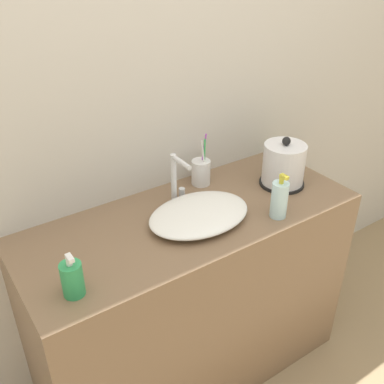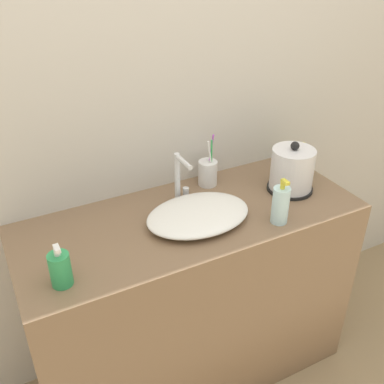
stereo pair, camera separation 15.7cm
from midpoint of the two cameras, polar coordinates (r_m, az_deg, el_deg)
The scene contains 9 objects.
wall_back at distance 1.64m, azimuth -8.49°, elevation 15.65°, with size 6.00×0.04×2.60m.
vanity_counter at distance 1.88m, azimuth -2.51°, elevation -13.52°, with size 1.26×0.51×0.82m.
sink_basin at distance 1.58m, azimuth -1.91°, elevation -2.90°, with size 0.38×0.27×0.05m.
faucet at distance 1.66m, azimuth -4.67°, elevation 1.85°, with size 0.06×0.12×0.19m.
electric_kettle at distance 1.80m, azimuth 9.12°, elevation 3.20°, with size 0.18×0.18×0.21m.
toothbrush_cup at distance 1.80m, azimuth -1.35°, elevation 2.53°, with size 0.08×0.08×0.22m.
lotion_bottle at distance 1.96m, azimuth 9.97°, elevation 4.53°, with size 0.05×0.05×0.14m.
shampoo_bottle at distance 1.34m, azimuth -18.31°, elevation -10.55°, with size 0.06×0.06×0.14m.
mouthwash_bottle at distance 1.60m, azimuth 8.30°, elevation -1.02°, with size 0.06×0.06×0.17m.
Camera 1 is at (-0.76, -0.86, 1.72)m, focal length 42.00 mm.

